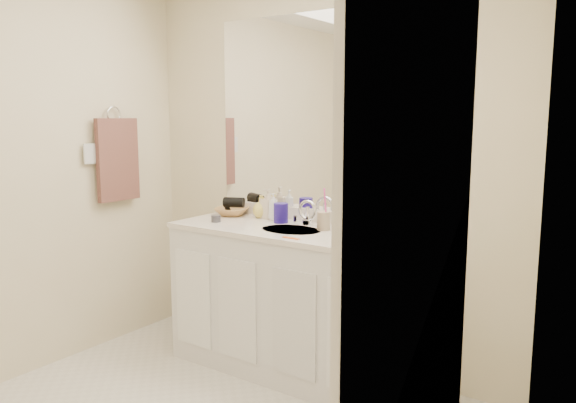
# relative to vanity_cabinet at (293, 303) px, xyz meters

# --- Properties ---
(wall_back) EXTENTS (2.60, 0.02, 2.40)m
(wall_back) POSITION_rel_vanity_cabinet_xyz_m (0.00, 0.28, 0.77)
(wall_back) COLOR beige
(wall_back) RESTS_ON floor
(wall_left) EXTENTS (0.02, 2.60, 2.40)m
(wall_left) POSITION_rel_vanity_cabinet_xyz_m (-1.30, -1.02, 0.77)
(wall_left) COLOR beige
(wall_left) RESTS_ON floor
(wall_right) EXTENTS (0.02, 2.60, 2.40)m
(wall_right) POSITION_rel_vanity_cabinet_xyz_m (1.30, -1.02, 0.77)
(wall_right) COLOR beige
(wall_right) RESTS_ON floor
(vanity_cabinet) EXTENTS (1.50, 0.55, 0.85)m
(vanity_cabinet) POSITION_rel_vanity_cabinet_xyz_m (0.00, 0.00, 0.00)
(vanity_cabinet) COLOR silver
(vanity_cabinet) RESTS_ON floor
(countertop) EXTENTS (1.52, 0.57, 0.03)m
(countertop) POSITION_rel_vanity_cabinet_xyz_m (0.00, 0.00, 0.44)
(countertop) COLOR silver
(countertop) RESTS_ON vanity_cabinet
(backsplash) EXTENTS (1.52, 0.03, 0.08)m
(backsplash) POSITION_rel_vanity_cabinet_xyz_m (0.00, 0.26, 0.50)
(backsplash) COLOR white
(backsplash) RESTS_ON countertop
(sink_basin) EXTENTS (0.37, 0.37, 0.02)m
(sink_basin) POSITION_rel_vanity_cabinet_xyz_m (0.00, -0.02, 0.44)
(sink_basin) COLOR beige
(sink_basin) RESTS_ON countertop
(faucet) EXTENTS (0.02, 0.02, 0.11)m
(faucet) POSITION_rel_vanity_cabinet_xyz_m (0.00, 0.16, 0.51)
(faucet) COLOR silver
(faucet) RESTS_ON countertop
(mirror) EXTENTS (1.48, 0.01, 1.20)m
(mirror) POSITION_rel_vanity_cabinet_xyz_m (0.00, 0.27, 1.14)
(mirror) COLOR white
(mirror) RESTS_ON wall_back
(blue_mug) EXTENTS (0.12, 0.12, 0.12)m
(blue_mug) POSITION_rel_vanity_cabinet_xyz_m (-0.17, 0.12, 0.52)
(blue_mug) COLOR #24148B
(blue_mug) RESTS_ON countertop
(tan_cup) EXTENTS (0.09, 0.09, 0.11)m
(tan_cup) POSITION_rel_vanity_cabinet_xyz_m (0.16, 0.08, 0.51)
(tan_cup) COLOR tan
(tan_cup) RESTS_ON countertop
(toothbrush) EXTENTS (0.01, 0.04, 0.20)m
(toothbrush) POSITION_rel_vanity_cabinet_xyz_m (0.17, 0.08, 0.60)
(toothbrush) COLOR #FF43AF
(toothbrush) RESTS_ON tan_cup
(mouthwash_bottle) EXTENTS (0.09, 0.09, 0.18)m
(mouthwash_bottle) POSITION_rel_vanity_cabinet_xyz_m (0.44, 0.06, 0.54)
(mouthwash_bottle) COLOR #0C9783
(mouthwash_bottle) RESTS_ON countertop
(clear_pump_bottle) EXTENTS (0.07, 0.07, 0.19)m
(clear_pump_bottle) POSITION_rel_vanity_cabinet_xyz_m (0.62, 0.15, 0.55)
(clear_pump_bottle) COLOR white
(clear_pump_bottle) RESTS_ON countertop
(soap_dish) EXTENTS (0.10, 0.08, 0.01)m
(soap_dish) POSITION_rel_vanity_cabinet_xyz_m (0.48, -0.12, 0.46)
(soap_dish) COLOR silver
(soap_dish) RESTS_ON countertop
(green_soap) EXTENTS (0.09, 0.07, 0.03)m
(green_soap) POSITION_rel_vanity_cabinet_xyz_m (0.48, -0.12, 0.48)
(green_soap) COLOR #7CD333
(green_soap) RESTS_ON soap_dish
(orange_comb) EXTENTS (0.11, 0.02, 0.00)m
(orange_comb) POSITION_rel_vanity_cabinet_xyz_m (0.14, -0.22, 0.46)
(orange_comb) COLOR orange
(orange_comb) RESTS_ON countertop
(dark_jar) EXTENTS (0.07, 0.07, 0.04)m
(dark_jar) POSITION_rel_vanity_cabinet_xyz_m (-0.52, -0.09, 0.48)
(dark_jar) COLOR #3E3C44
(dark_jar) RESTS_ON countertop
(soap_bottle_white) EXTENTS (0.08, 0.08, 0.17)m
(soap_bottle_white) POSITION_rel_vanity_cabinet_xyz_m (-0.27, 0.18, 0.54)
(soap_bottle_white) COLOR white
(soap_bottle_white) RESTS_ON countertop
(soap_bottle_cream) EXTENTS (0.11, 0.11, 0.19)m
(soap_bottle_cream) POSITION_rel_vanity_cabinet_xyz_m (-0.33, 0.20, 0.55)
(soap_bottle_cream) COLOR beige
(soap_bottle_cream) RESTS_ON countertop
(soap_bottle_yellow) EXTENTS (0.14, 0.14, 0.15)m
(soap_bottle_yellow) POSITION_rel_vanity_cabinet_xyz_m (-0.38, 0.20, 0.53)
(soap_bottle_yellow) COLOR #EAD55B
(soap_bottle_yellow) RESTS_ON countertop
(wicker_basket) EXTENTS (0.28, 0.28, 0.05)m
(wicker_basket) POSITION_rel_vanity_cabinet_xyz_m (-0.60, 0.15, 0.48)
(wicker_basket) COLOR #AD7C45
(wicker_basket) RESTS_ON countertop
(hair_dryer) EXTENTS (0.15, 0.12, 0.07)m
(hair_dryer) POSITION_rel_vanity_cabinet_xyz_m (-0.58, 0.15, 0.54)
(hair_dryer) COLOR black
(hair_dryer) RESTS_ON wicker_basket
(towel_ring) EXTENTS (0.01, 0.11, 0.11)m
(towel_ring) POSITION_rel_vanity_cabinet_xyz_m (-1.27, -0.25, 1.12)
(towel_ring) COLOR silver
(towel_ring) RESTS_ON wall_left
(hand_towel) EXTENTS (0.04, 0.32, 0.55)m
(hand_towel) POSITION_rel_vanity_cabinet_xyz_m (-1.25, -0.25, 0.82)
(hand_towel) COLOR #452925
(hand_towel) RESTS_ON towel_ring
(switch_plate) EXTENTS (0.01, 0.08, 0.13)m
(switch_plate) POSITION_rel_vanity_cabinet_xyz_m (-1.27, -0.45, 0.88)
(switch_plate) COLOR silver
(switch_plate) RESTS_ON wall_left
(door) EXTENTS (0.02, 0.82, 2.00)m
(door) POSITION_rel_vanity_cabinet_xyz_m (1.29, -1.32, 0.57)
(door) COLOR silver
(door) RESTS_ON floor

